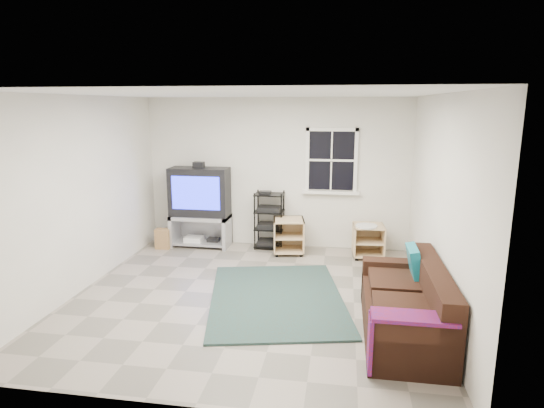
% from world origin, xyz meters
% --- Properties ---
extents(room, '(4.60, 4.62, 4.60)m').
position_xyz_m(room, '(0.95, 2.27, 1.48)').
color(room, gray).
rests_on(room, ground).
extents(tv_unit, '(1.03, 0.51, 1.51)m').
position_xyz_m(tv_unit, '(-1.32, 2.02, 0.83)').
color(tv_unit, '#A8A8B0').
rests_on(tv_unit, ground).
extents(av_rack, '(0.50, 0.37, 1.01)m').
position_xyz_m(av_rack, '(-0.09, 2.10, 0.44)').
color(av_rack, black).
rests_on(av_rack, ground).
extents(side_table_left, '(0.58, 0.58, 0.60)m').
position_xyz_m(side_table_left, '(0.27, 1.89, 0.32)').
color(side_table_left, '#DBB787').
rests_on(side_table_left, ground).
extents(side_table_right, '(0.53, 0.54, 0.57)m').
position_xyz_m(side_table_right, '(1.59, 1.87, 0.32)').
color(side_table_right, '#DBB787').
rests_on(side_table_right, ground).
extents(sofa, '(0.83, 1.87, 0.85)m').
position_xyz_m(sofa, '(1.90, -0.73, 0.30)').
color(sofa, black).
rests_on(sofa, ground).
extents(shag_rug, '(2.13, 2.62, 0.03)m').
position_xyz_m(shag_rug, '(0.36, -0.04, 0.01)').
color(shag_rug, '#322216').
rests_on(shag_rug, ground).
extents(paper_bag, '(0.25, 0.17, 0.35)m').
position_xyz_m(paper_bag, '(-1.93, 1.75, 0.18)').
color(paper_bag, '#A07B48').
rests_on(paper_bag, ground).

